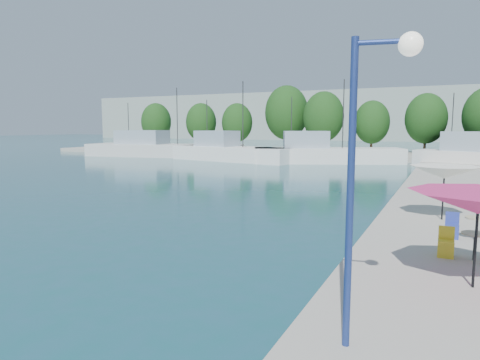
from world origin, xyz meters
The scene contains 17 objects.
quay_far centered at (-8.00, 67.00, 0.30)m, with size 90.00×16.00×0.60m, color #A8A197.
hill_west centered at (-30.00, 160.00, 8.00)m, with size 180.00×40.00×16.00m, color #909D94.
trawler_01 centered at (-29.32, 55.98, 1.07)m, with size 23.36×9.25×10.20m.
trawler_02 centered at (-16.39, 53.09, 1.07)m, with size 17.45×7.73×10.20m.
trawler_03 centered at (-4.72, 54.89, 1.07)m, with size 17.66×10.85×10.20m.
tree_01 centered at (-39.28, 68.56, 5.21)m, with size 5.40×5.40×7.99m.
tree_02 centered at (-30.39, 69.53, 5.12)m, with size 5.29×5.29×7.83m.
tree_03 centered at (-23.58, 69.92, 5.03)m, with size 5.19×5.19×7.68m.
tree_04 centered at (-15.33, 71.34, 6.59)m, with size 7.01×7.01×10.38m.
tree_05 centered at (-8.66, 69.26, 5.82)m, with size 6.11×6.11×9.05m.
tree_06 centered at (-1.75, 70.84, 4.98)m, with size 5.13×5.13×7.60m.
tree_07 centered at (5.57, 70.95, 5.46)m, with size 5.69×5.69×8.42m.
umbrella_pink centered at (9.12, 15.59, 2.55)m, with size 3.01×3.01×2.20m.
umbrella_white centered at (8.39, 23.25, 2.48)m, with size 2.62×2.62×2.13m.
cafe_table_01 centered at (9.25, 17.89, 0.89)m, with size 1.82×0.70×0.76m.
cafe_table_02 centered at (9.41, 20.24, 0.89)m, with size 1.82×0.70×0.76m.
street_lamp centered at (7.38, 11.77, 4.09)m, with size 1.02×0.40×5.03m.
Camera 1 is at (8.42, 4.86, 4.22)m, focal length 32.00 mm.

